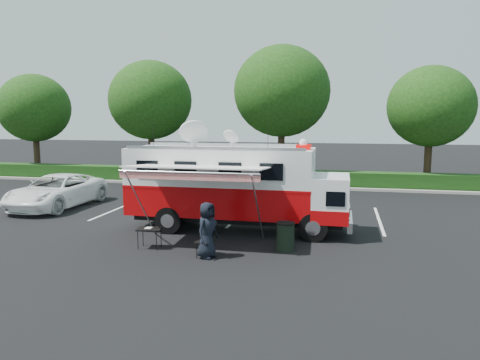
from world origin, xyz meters
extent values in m
plane|color=black|center=(0.00, 0.00, 0.00)|extent=(120.00, 120.00, 0.00)
cube|color=#9E998E|center=(4.00, 11.00, 0.07)|extent=(60.00, 0.35, 0.15)
cube|color=black|center=(4.00, 11.90, 0.50)|extent=(60.00, 1.20, 1.00)
cylinder|color=black|center=(-18.00, 13.00, 2.00)|extent=(0.44, 0.44, 4.00)
ellipsoid|color=#14380F|center=(-18.00, 13.00, 4.96)|extent=(5.12, 5.12, 4.86)
cylinder|color=black|center=(-9.00, 13.00, 2.20)|extent=(0.44, 0.44, 4.40)
ellipsoid|color=#14380F|center=(-9.00, 13.00, 5.46)|extent=(5.63, 5.63, 5.35)
cylinder|color=black|center=(0.00, 13.00, 2.40)|extent=(0.44, 0.44, 4.80)
ellipsoid|color=#14380F|center=(0.00, 13.00, 5.95)|extent=(6.14, 6.14, 5.84)
cylinder|color=black|center=(9.00, 13.00, 2.00)|extent=(0.44, 0.44, 4.00)
ellipsoid|color=#14380F|center=(9.00, 13.00, 4.96)|extent=(5.12, 5.12, 4.86)
cube|color=silver|center=(-12.50, 3.00, 0.00)|extent=(0.12, 5.50, 0.01)
cube|color=silver|center=(-6.50, 3.00, 0.00)|extent=(0.12, 5.50, 0.01)
cube|color=silver|center=(-0.50, 3.00, 0.00)|extent=(0.12, 5.50, 0.01)
cube|color=silver|center=(5.50, 3.00, 0.00)|extent=(0.12, 5.50, 0.01)
cube|color=black|center=(0.00, 0.00, 0.51)|extent=(7.97, 1.30, 0.28)
cylinder|color=black|center=(2.97, -1.02, 0.51)|extent=(1.02, 0.30, 1.02)
cylinder|color=black|center=(2.97, 1.02, 0.51)|extent=(1.02, 0.30, 1.02)
cylinder|color=black|center=(-2.41, -1.02, 0.51)|extent=(1.02, 0.30, 1.02)
cylinder|color=black|center=(-2.41, 1.02, 0.51)|extent=(1.02, 0.30, 1.02)
cube|color=silver|center=(4.22, 0.00, 0.56)|extent=(0.19, 2.32, 0.37)
cube|color=white|center=(3.52, 0.00, 1.44)|extent=(1.30, 2.32, 1.58)
cube|color=#B70709|center=(3.52, 0.00, 0.88)|extent=(1.32, 2.34, 0.51)
cube|color=black|center=(4.12, 0.00, 1.71)|extent=(0.11, 2.02, 0.65)
cube|color=#B70709|center=(-0.65, 0.00, 1.20)|extent=(7.04, 2.32, 1.11)
cube|color=#B70709|center=(-0.65, 0.00, 1.76)|extent=(7.06, 2.34, 0.09)
cube|color=white|center=(-0.65, 0.00, 2.46)|extent=(7.04, 2.32, 1.30)
cube|color=silver|center=(-0.65, 0.00, 3.14)|extent=(7.04, 2.32, 0.07)
cube|color=#CC0505|center=(2.50, 0.00, 3.27)|extent=(0.51, 0.88, 0.15)
sphere|color=white|center=(2.41, 0.93, 3.36)|extent=(0.32, 0.32, 0.32)
ellipsoid|color=silver|center=(-1.67, -0.14, 3.80)|extent=(1.11, 1.11, 0.33)
ellipsoid|color=silver|center=(-0.28, 0.19, 3.61)|extent=(0.65, 0.65, 0.19)
cylinder|color=black|center=(-3.52, 0.37, 3.61)|extent=(0.02, 0.02, 0.93)
cylinder|color=black|center=(-2.04, 0.37, 3.61)|extent=(0.02, 0.02, 0.93)
cylinder|color=black|center=(1.11, 0.37, 3.61)|extent=(0.02, 0.02, 0.93)
cube|color=white|center=(-0.83, -2.27, 2.69)|extent=(4.63, 2.22, 0.20)
cube|color=red|center=(-0.83, -3.36, 2.52)|extent=(4.63, 0.04, 0.26)
cylinder|color=#B2B2B7|center=(-0.83, -3.38, 2.63)|extent=(4.63, 0.07, 0.07)
cylinder|color=#B2B2B7|center=(-2.90, -2.35, 1.32)|extent=(0.05, 2.41, 2.67)
cylinder|color=#B2B2B7|center=(1.23, -2.35, 1.32)|extent=(0.05, 2.41, 2.67)
imported|color=white|center=(-9.56, 2.65, 0.00)|extent=(2.81, 5.74, 1.57)
imported|color=black|center=(-0.14, -3.61, 0.00)|extent=(0.82, 1.00, 1.76)
cube|color=black|center=(-2.33, -3.01, 0.65)|extent=(0.88, 0.69, 0.04)
cylinder|color=black|center=(-2.66, -3.21, 0.33)|extent=(0.02, 0.02, 0.65)
cylinder|color=black|center=(-2.66, -2.80, 0.33)|extent=(0.02, 0.02, 0.65)
cylinder|color=black|center=(-2.00, -3.21, 0.33)|extent=(0.02, 0.02, 0.65)
cylinder|color=black|center=(-2.00, -2.80, 0.33)|extent=(0.02, 0.02, 0.65)
cube|color=silver|center=(-2.38, -2.96, 0.68)|extent=(0.21, 0.28, 0.01)
cube|color=black|center=(-0.25, -3.57, 0.48)|extent=(0.60, 0.60, 0.04)
cube|color=black|center=(-0.25, -3.33, 0.75)|extent=(0.47, 0.18, 0.54)
cylinder|color=black|center=(-0.44, -3.76, 0.24)|extent=(0.02, 0.02, 0.48)
cylinder|color=black|center=(-0.44, -3.38, 0.24)|extent=(0.02, 0.02, 0.48)
cylinder|color=black|center=(-0.06, -3.76, 0.24)|extent=(0.02, 0.02, 0.48)
cylinder|color=black|center=(-0.06, -3.38, 0.24)|extent=(0.02, 0.02, 0.48)
cylinder|color=black|center=(2.14, -2.31, 0.45)|extent=(0.58, 0.58, 0.90)
cylinder|color=black|center=(2.14, -2.31, 0.92)|extent=(0.63, 0.63, 0.04)
camera|label=1|loc=(3.89, -17.21, 4.40)|focal=35.00mm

